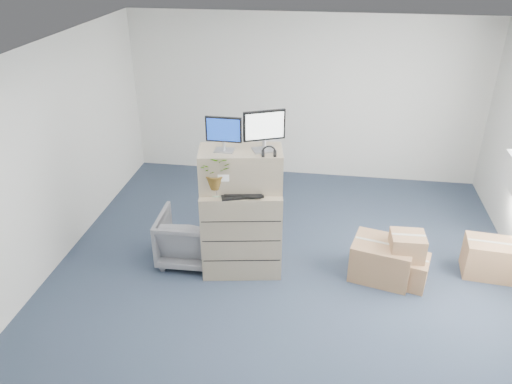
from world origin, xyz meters
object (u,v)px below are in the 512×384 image
keyboard (242,195)px  monitor_left (224,132)px  filing_cabinet_lower (242,229)px  water_bottle (244,177)px  office_chair (188,235)px  monitor_right (264,129)px  potted_plant (216,176)px

keyboard → monitor_left: bearing=128.3°
filing_cabinet_lower → water_bottle: bearing=63.3°
office_chair → keyboard: bearing=161.9°
filing_cabinet_lower → monitor_left: (-0.19, -0.01, 1.31)m
monitor_right → keyboard: monitor_right is taller
monitor_left → water_bottle: (0.21, 0.09, -0.60)m
monitor_right → water_bottle: bearing=155.5°
filing_cabinet_lower → potted_plant: bearing=-159.3°
monitor_left → potted_plant: bearing=-115.9°
keyboard → water_bottle: 0.26m
monitor_right → water_bottle: size_ratio=1.93×
filing_cabinet_lower → water_bottle: (0.02, 0.08, 0.70)m
filing_cabinet_lower → keyboard: keyboard is taller
keyboard → office_chair: size_ratio=0.65×
water_bottle → potted_plant: bearing=-141.3°
potted_plant → filing_cabinet_lower: bearing=30.3°
monitor_right → filing_cabinet_lower: bearing=171.4°
water_bottle → office_chair: 1.17m
monitor_right → keyboard: 0.82m
monitor_left → office_chair: (-0.54, 0.08, -1.50)m
monitor_left → office_chair: 1.60m
potted_plant → office_chair: (-0.47, 0.22, -1.01)m
office_chair → monitor_right: bearing=178.7°
keyboard → filing_cabinet_lower: bearing=85.4°
water_bottle → keyboard: bearing=-86.1°
filing_cabinet_lower → monitor_right: monitor_right is taller
office_chair → monitor_left: bearing=170.3°
filing_cabinet_lower → keyboard: (0.04, -0.16, 0.59)m
monitor_left → monitor_right: (0.46, 0.08, 0.04)m
filing_cabinet_lower → monitor_left: 1.32m
monitor_left → monitor_right: monitor_right is taller
water_bottle → office_chair: size_ratio=0.33×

